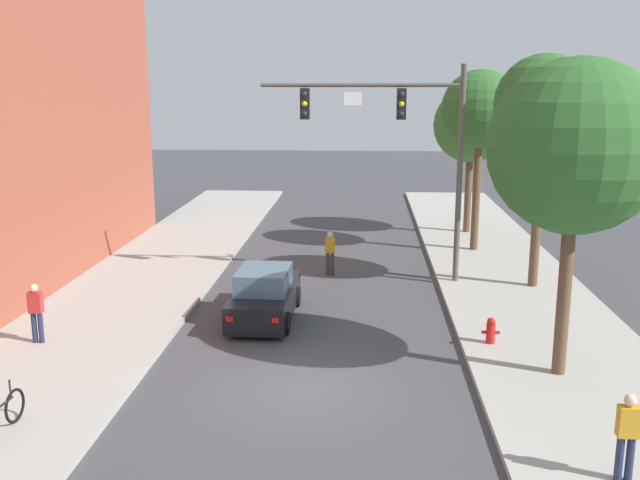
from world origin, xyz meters
name	(u,v)px	position (x,y,z in m)	size (l,w,h in m)	color
ground_plane	(305,389)	(0.00, 0.00, 0.00)	(120.00, 120.00, 0.00)	#424247
sidewalk_left	(35,379)	(-6.50, 0.00, 0.07)	(5.00, 60.00, 0.15)	#A8A59E
sidewalk_right	(588,394)	(6.50, 0.00, 0.07)	(5.00, 60.00, 0.15)	#A8A59E
traffic_signal_mast	(403,133)	(2.62, 9.13, 5.36)	(6.95, 0.38, 7.50)	#514C47
car_lead_black	(265,296)	(-1.64, 4.98, 0.72)	(1.91, 4.28, 1.60)	black
pedestrian_sidewalk_left_walker	(36,310)	(-7.43, 2.21, 1.06)	(0.36, 0.22, 1.64)	#232847
pedestrian_crossing_road	(330,251)	(0.09, 10.16, 0.91)	(0.36, 0.22, 1.64)	#333338
pedestrian_sidewalk_right_walker	(627,433)	(5.95, -3.78, 1.06)	(0.36, 0.22, 1.64)	#232847
bicycle_leaning	(0,416)	(-5.85, -2.83, 0.54)	(0.17, 1.77, 0.98)	black
fire_hydrant	(491,330)	(4.78, 2.93, 0.51)	(0.48, 0.24, 0.72)	red
street_tree_nearest	(576,147)	(6.08, 1.00, 5.60)	(4.02, 4.02, 7.48)	brown
street_tree_second	(544,106)	(7.20, 8.65, 6.29)	(3.30, 3.30, 7.84)	brown
street_tree_third	(480,110)	(5.98, 14.07, 5.94)	(3.17, 3.17, 7.43)	brown
street_tree_farthest	(471,125)	(6.19, 17.75, 5.13)	(3.45, 3.45, 6.73)	brown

